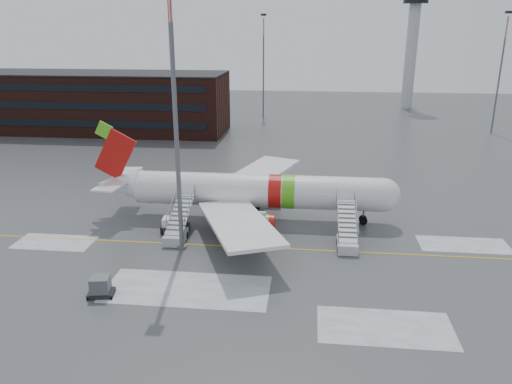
# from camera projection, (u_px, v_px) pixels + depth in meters

# --- Properties ---
(ground) EXTENTS (260.00, 260.00, 0.00)m
(ground) POSITION_uv_depth(u_px,v_px,m) (268.00, 244.00, 51.28)
(ground) COLOR #494C4F
(ground) RESTS_ON ground
(airliner) EXTENTS (35.03, 32.97, 11.18)m
(airliner) POSITION_uv_depth(u_px,v_px,m) (250.00, 191.00, 56.90)
(airliner) COLOR white
(airliner) RESTS_ON ground
(airstair_fwd) EXTENTS (2.05, 7.70, 3.48)m
(airstair_fwd) POSITION_uv_depth(u_px,v_px,m) (347.00, 237.00, 50.35)
(airstair_fwd) COLOR #BABDC2
(airstair_fwd) RESTS_ON ground
(airstair_aft) EXTENTS (2.05, 7.70, 3.48)m
(airstair_aft) POSITION_uv_depth(u_px,v_px,m) (177.00, 230.00, 52.18)
(airstair_aft) COLOR #A2A4A9
(airstair_aft) RESTS_ON ground
(pushback_tug) EXTENTS (3.17, 2.51, 1.73)m
(pushback_tug) POSITION_uv_depth(u_px,v_px,m) (174.00, 226.00, 53.89)
(pushback_tug) COLOR black
(pushback_tug) RESTS_ON ground
(uld_container) EXTENTS (2.32, 1.86, 1.71)m
(uld_container) POSITION_uv_depth(u_px,v_px,m) (101.00, 287.00, 41.18)
(uld_container) COLOR black
(uld_container) RESTS_ON ground
(light_mast_near) EXTENTS (1.20, 1.20, 27.27)m
(light_mast_near) POSITION_uv_depth(u_px,v_px,m) (175.00, 109.00, 45.86)
(light_mast_near) COLOR #595B60
(light_mast_near) RESTS_ON ground
(terminal_building) EXTENTS (62.00, 16.11, 12.30)m
(terminal_building) POSITION_uv_depth(u_px,v_px,m) (80.00, 101.00, 105.90)
(terminal_building) COLOR #3F1E16
(terminal_building) RESTS_ON ground
(control_tower) EXTENTS (6.40, 6.40, 30.00)m
(control_tower) POSITION_uv_depth(u_px,v_px,m) (412.00, 37.00, 131.89)
(control_tower) COLOR #B2B5BA
(control_tower) RESTS_ON ground
(light_mast_far_ne) EXTENTS (1.20, 1.20, 24.25)m
(light_mast_far_ne) POSITION_uv_depth(u_px,v_px,m) (501.00, 65.00, 101.05)
(light_mast_far_ne) COLOR #595B60
(light_mast_far_ne) RESTS_ON ground
(light_mast_far_n) EXTENTS (1.20, 1.20, 24.25)m
(light_mast_far_n) POSITION_uv_depth(u_px,v_px,m) (263.00, 59.00, 121.36)
(light_mast_far_n) COLOR #595B60
(light_mast_far_n) RESTS_ON ground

